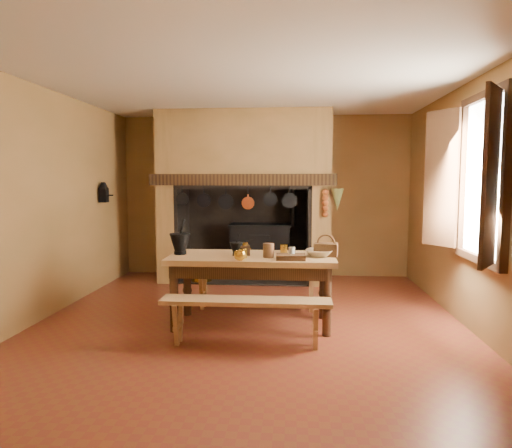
% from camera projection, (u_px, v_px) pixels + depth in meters
% --- Properties ---
extents(floor, '(5.50, 5.50, 0.00)m').
position_uv_depth(floor, '(250.00, 321.00, 5.45)').
color(floor, '#612C17').
rests_on(floor, ground).
extents(ceiling, '(5.50, 5.50, 0.00)m').
position_uv_depth(ceiling, '(249.00, 81.00, 5.19)').
color(ceiling, silver).
rests_on(ceiling, back_wall).
extents(back_wall, '(5.00, 0.02, 2.80)m').
position_uv_depth(back_wall, '(265.00, 196.00, 8.05)').
color(back_wall, olive).
rests_on(back_wall, floor).
extents(wall_left, '(0.02, 5.50, 2.80)m').
position_uv_depth(wall_left, '(44.00, 203.00, 5.53)').
color(wall_left, olive).
rests_on(wall_left, floor).
extents(wall_right, '(0.02, 5.50, 2.80)m').
position_uv_depth(wall_right, '(471.00, 205.00, 5.11)').
color(wall_right, olive).
rests_on(wall_right, floor).
extents(wall_front, '(5.00, 0.02, 2.80)m').
position_uv_depth(wall_front, '(202.00, 229.00, 2.59)').
color(wall_front, olive).
rests_on(wall_front, floor).
extents(chimney_breast, '(2.95, 0.96, 2.80)m').
position_uv_depth(chimney_breast, '(245.00, 172.00, 7.60)').
color(chimney_breast, olive).
rests_on(chimney_breast, floor).
extents(iron_range, '(1.12, 0.55, 1.60)m').
position_uv_depth(iron_range, '(261.00, 250.00, 7.84)').
color(iron_range, black).
rests_on(iron_range, floor).
extents(hearth_pans, '(0.51, 0.62, 0.20)m').
position_uv_depth(hearth_pans, '(201.00, 274.00, 7.73)').
color(hearth_pans, gold).
rests_on(hearth_pans, floor).
extents(hanging_pans, '(1.92, 0.29, 0.27)m').
position_uv_depth(hanging_pans, '(239.00, 201.00, 7.15)').
color(hanging_pans, black).
rests_on(hanging_pans, chimney_breast).
extents(onion_string, '(0.12, 0.10, 0.46)m').
position_uv_depth(onion_string, '(325.00, 203.00, 7.02)').
color(onion_string, '#9C441C').
rests_on(onion_string, chimney_breast).
extents(herb_bunch, '(0.20, 0.20, 0.35)m').
position_uv_depth(herb_bunch, '(337.00, 200.00, 7.00)').
color(herb_bunch, '#545B2B').
rests_on(herb_bunch, chimney_breast).
extents(window, '(0.39, 1.75, 1.76)m').
position_uv_depth(window, '(472.00, 178.00, 4.70)').
color(window, white).
rests_on(window, wall_right).
extents(wall_coffee_mill, '(0.23, 0.16, 0.31)m').
position_uv_depth(wall_coffee_mill, '(104.00, 191.00, 7.05)').
color(wall_coffee_mill, black).
rests_on(wall_coffee_mill, wall_left).
extents(work_table, '(1.89, 0.84, 0.82)m').
position_uv_depth(work_table, '(252.00, 266.00, 5.26)').
color(work_table, '#A2774A').
rests_on(work_table, floor).
extents(bench_front, '(1.72, 0.30, 0.48)m').
position_uv_depth(bench_front, '(246.00, 311.00, 4.61)').
color(bench_front, '#A2774A').
rests_on(bench_front, floor).
extents(bench_back, '(1.73, 0.30, 0.49)m').
position_uv_depth(bench_back, '(256.00, 282.00, 5.90)').
color(bench_back, '#A2774A').
rests_on(bench_back, floor).
extents(mortar_large, '(0.24, 0.24, 0.41)m').
position_uv_depth(mortar_large, '(180.00, 243.00, 5.31)').
color(mortar_large, black).
rests_on(mortar_large, work_table).
extents(mortar_small, '(0.15, 0.15, 0.26)m').
position_uv_depth(mortar_small, '(236.00, 248.00, 5.21)').
color(mortar_small, black).
rests_on(mortar_small, work_table).
extents(coffee_grinder, '(0.17, 0.14, 0.18)m').
position_uv_depth(coffee_grinder, '(244.00, 249.00, 5.24)').
color(coffee_grinder, '#321E10').
rests_on(coffee_grinder, work_table).
extents(brass_mug_a, '(0.10, 0.10, 0.10)m').
position_uv_depth(brass_mug_a, '(243.00, 253.00, 5.06)').
color(brass_mug_a, gold).
rests_on(brass_mug_a, work_table).
extents(brass_mug_b, '(0.11, 0.11, 0.10)m').
position_uv_depth(brass_mug_b, '(284.00, 248.00, 5.45)').
color(brass_mug_b, gold).
rests_on(brass_mug_b, work_table).
extents(mixing_bowl, '(0.37, 0.37, 0.08)m').
position_uv_depth(mixing_bowl, '(320.00, 253.00, 5.18)').
color(mixing_bowl, '#B8AC8E').
rests_on(mixing_bowl, work_table).
extents(stoneware_crock, '(0.16, 0.16, 0.16)m').
position_uv_depth(stoneware_crock, '(269.00, 250.00, 5.10)').
color(stoneware_crock, brown).
rests_on(stoneware_crock, work_table).
extents(glass_jar, '(0.09, 0.09, 0.13)m').
position_uv_depth(glass_jar, '(292.00, 253.00, 5.03)').
color(glass_jar, beige).
rests_on(glass_jar, work_table).
extents(wicker_basket, '(0.29, 0.23, 0.25)m').
position_uv_depth(wicker_basket, '(326.00, 249.00, 5.20)').
color(wicker_basket, '#432C14').
rests_on(wicker_basket, work_table).
extents(wooden_tray, '(0.32, 0.23, 0.05)m').
position_uv_depth(wooden_tray, '(291.00, 257.00, 4.98)').
color(wooden_tray, '#321E10').
rests_on(wooden_tray, work_table).
extents(brass_cup, '(0.15, 0.15, 0.10)m').
position_uv_depth(brass_cup, '(240.00, 256.00, 4.91)').
color(brass_cup, gold).
rests_on(brass_cup, work_table).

